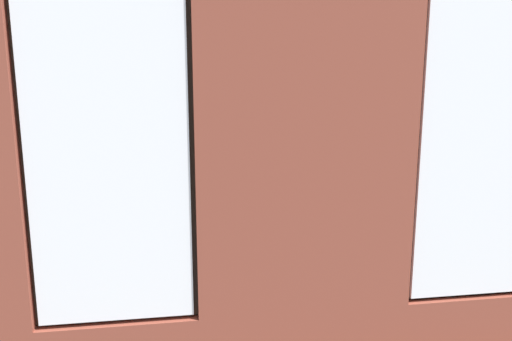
# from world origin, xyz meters

# --- Properties ---
(ground_plane) EXTENTS (6.88, 5.68, 0.10)m
(ground_plane) POSITION_xyz_m (0.00, 0.00, -0.05)
(ground_plane) COLOR brown
(brick_wall_with_windows) EXTENTS (6.28, 0.30, 3.02)m
(brick_wall_with_windows) POSITION_xyz_m (-0.00, 2.46, 1.46)
(brick_wall_with_windows) COLOR brown
(brick_wall_with_windows) RESTS_ON ground_plane
(couch_by_window) EXTENTS (1.93, 0.87, 0.80)m
(couch_by_window) POSITION_xyz_m (-0.16, 1.81, 0.33)
(couch_by_window) COLOR black
(couch_by_window) RESTS_ON ground_plane
(couch_left) EXTENTS (0.95, 1.94, 0.80)m
(couch_left) POSITION_xyz_m (-2.44, -0.20, 0.33)
(couch_left) COLOR black
(couch_left) RESTS_ON ground_plane
(coffee_table) EXTENTS (1.37, 0.74, 0.41)m
(coffee_table) POSITION_xyz_m (0.01, -0.04, 0.36)
(coffee_table) COLOR olive
(coffee_table) RESTS_ON ground_plane
(cup_ceramic) EXTENTS (0.09, 0.09, 0.11)m
(cup_ceramic) POSITION_xyz_m (0.18, -0.13, 0.46)
(cup_ceramic) COLOR #4C4C51
(cup_ceramic) RESTS_ON coffee_table
(candle_jar) EXTENTS (0.08, 0.08, 0.10)m
(candle_jar) POSITION_xyz_m (-0.09, 0.07, 0.46)
(candle_jar) COLOR #B7333D
(candle_jar) RESTS_ON coffee_table
(table_plant_small) EXTENTS (0.14, 0.14, 0.22)m
(table_plant_small) POSITION_xyz_m (-0.36, -0.17, 0.53)
(table_plant_small) COLOR gray
(table_plant_small) RESTS_ON coffee_table
(remote_black) EXTENTS (0.18, 0.11, 0.02)m
(remote_black) POSITION_xyz_m (0.42, 0.07, 0.42)
(remote_black) COLOR black
(remote_black) RESTS_ON coffee_table
(media_console) EXTENTS (0.91, 0.42, 0.49)m
(media_console) POSITION_xyz_m (2.79, -0.25, 0.25)
(media_console) COLOR black
(media_console) RESTS_ON ground_plane
(papasan_chair) EXTENTS (1.07, 1.07, 0.68)m
(papasan_chair) POSITION_xyz_m (0.85, -1.77, 0.44)
(papasan_chair) COLOR olive
(papasan_chair) RESTS_ON ground_plane
(potted_plant_by_left_couch) EXTENTS (0.34, 0.34, 0.50)m
(potted_plant_by_left_couch) POSITION_xyz_m (-2.04, -1.60, 0.35)
(potted_plant_by_left_couch) COLOR gray
(potted_plant_by_left_couch) RESTS_ON ground_plane
(potted_plant_corner_near_left) EXTENTS (0.77, 0.69, 1.24)m
(potted_plant_corner_near_left) POSITION_xyz_m (-2.59, -1.85, 0.61)
(potted_plant_corner_near_left) COLOR beige
(potted_plant_corner_near_left) RESTS_ON ground_plane
(potted_plant_beside_window_right) EXTENTS (0.67, 0.67, 0.86)m
(potted_plant_beside_window_right) POSITION_xyz_m (1.24, 1.91, 0.56)
(potted_plant_beside_window_right) COLOR brown
(potted_plant_beside_window_right) RESTS_ON ground_plane
(potted_plant_near_tv) EXTENTS (0.76, 0.82, 0.94)m
(potted_plant_near_tv) POSITION_xyz_m (2.24, 0.67, 0.55)
(potted_plant_near_tv) COLOR brown
(potted_plant_near_tv) RESTS_ON ground_plane
(potted_plant_between_couches) EXTENTS (0.88, 0.77, 1.29)m
(potted_plant_between_couches) POSITION_xyz_m (-1.58, 1.76, 0.69)
(potted_plant_between_couches) COLOR #9E5638
(potted_plant_between_couches) RESTS_ON ground_plane
(potted_plant_foreground_right) EXTENTS (0.73, 0.87, 1.07)m
(potted_plant_foreground_right) POSITION_xyz_m (2.49, -1.79, 0.46)
(potted_plant_foreground_right) COLOR brown
(potted_plant_foreground_right) RESTS_ON ground_plane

